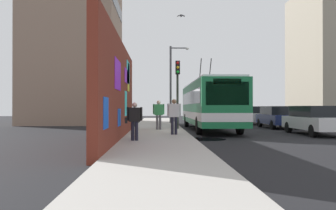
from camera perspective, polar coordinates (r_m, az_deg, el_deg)
name	(u,v)px	position (r m, az deg, el deg)	size (l,w,h in m)	color
ground_plane	(186,133)	(20.16, 2.89, -4.65)	(80.00, 80.00, 0.00)	black
sidewalk_slab	(158,132)	(20.09, -1.68, -4.45)	(48.00, 3.20, 0.15)	#ADA8A0
graffiti_wall	(119,91)	(15.51, -8.06, 2.22)	(12.74, 0.32, 4.40)	maroon
building_far_left	(75,18)	(34.23, -14.98, 13.61)	(8.79, 7.85, 19.53)	gray
city_bus	(209,103)	(23.25, 6.70, 0.25)	(12.07, 2.57, 4.93)	#19723F
parked_car_white	(315,119)	(20.70, 22.91, -2.19)	(4.90, 1.94, 1.58)	white
parked_car_navy	(277,117)	(26.18, 17.45, -1.82)	(4.48, 1.87, 1.58)	navy
parked_car_silver	(255,115)	(31.53, 14.06, -1.57)	(4.88, 1.89, 1.58)	#B7B7BC
parked_car_black	(240,114)	(36.77, 11.73, -1.41)	(4.11, 1.77, 1.58)	black
pedestrian_at_curb	(174,114)	(17.31, 1.00, -1.40)	(0.24, 0.70, 1.76)	#1E1E2D
pedestrian_midblock	(159,112)	(21.20, -1.54, -1.18)	(0.24, 0.70, 1.77)	#595960
pedestrian_near_wall	(134,118)	(14.24, -5.54, -2.21)	(0.22, 0.71, 1.56)	#1E1E2D
traffic_light	(178,83)	(21.89, 1.58, 3.62)	(0.49, 0.28, 4.29)	#2D382D
street_lamp	(173,79)	(30.02, 0.78, 4.28)	(0.44, 1.68, 6.61)	#4C4C51
flying_pigeons	(176,6)	(23.87, 1.30, 15.96)	(2.42, 1.38, 0.95)	slate
curbside_puddle	(205,139)	(16.56, 6.06, -5.58)	(1.98, 1.98, 0.00)	black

